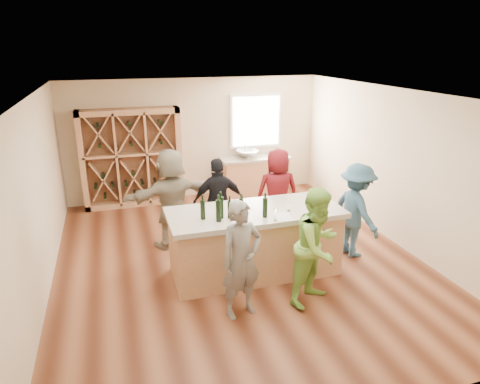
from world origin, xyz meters
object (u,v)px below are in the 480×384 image
object	(u,v)px
person_server	(356,211)
person_far_left	(172,198)
wine_bottle_a	(203,210)
sink	(247,154)
wine_rack	(132,158)
person_near_left	(241,260)
person_near_right	(318,247)
wine_bottle_d	(230,209)
wine_bottle_c	(221,208)
wine_bottle_b	(218,211)
wine_bottle_e	(241,207)
person_far_right	(277,192)
tasting_counter_base	(255,244)
wine_bottle_f	(265,208)
person_far_mid	(219,202)

from	to	relation	value
person_server	person_far_left	bearing A→B (deg)	59.87
wine_bottle_a	person_far_left	distance (m)	1.55
sink	wine_bottle_a	bearing A→B (deg)	-116.72
sink	person_server	xyz separation A→B (m)	(0.79, -3.61, -0.19)
wine_rack	sink	bearing A→B (deg)	-1.49
person_near_left	person_near_right	bearing A→B (deg)	-14.81
wine_bottle_d	wine_bottle_c	bearing A→B (deg)	165.00
wine_bottle_b	wine_bottle_e	size ratio (longest dim) A/B	1.19
sink	person_far_right	xyz separation A→B (m)	(-0.18, -2.40, -0.16)
wine_bottle_a	wine_bottle_d	bearing A→B (deg)	-10.67
wine_bottle_d	person_server	xyz separation A→B (m)	(2.32, 0.27, -0.39)
wine_bottle_c	person_far_right	size ratio (longest dim) A/B	0.19
sink	wine_bottle_e	bearing A→B (deg)	-109.22
tasting_counter_base	wine_bottle_f	distance (m)	0.79
person_near_left	person_far_right	world-z (taller)	person_far_right
wine_rack	person_server	bearing A→B (deg)	-46.47
person_near_right	wine_bottle_f	size ratio (longest dim) A/B	5.69
wine_bottle_f	person_far_right	bearing A→B (deg)	62.20
wine_bottle_a	person_far_left	xyz separation A→B (m)	(-0.25, 1.50, -0.32)
wine_bottle_d	person_far_left	size ratio (longest dim) A/B	0.15
sink	wine_bottle_a	xyz separation A→B (m)	(-1.92, -3.81, 0.21)
sink	tasting_counter_base	size ratio (longest dim) A/B	0.21
wine_bottle_c	wine_bottle_e	distance (m)	0.31
wine_bottle_a	person_near_right	distance (m)	1.73
sink	person_far_right	distance (m)	2.42
person_far_right	person_far_left	xyz separation A→B (m)	(-1.99, 0.10, 0.06)
person_server	wine_bottle_f	size ratio (longest dim) A/B	5.49
wine_bottle_a	person_far_right	distance (m)	2.27
sink	person_far_mid	size ratio (longest dim) A/B	0.34
person_far_right	person_far_left	distance (m)	1.99
wine_bottle_c	person_near_right	world-z (taller)	person_near_right
wine_bottle_b	wine_bottle_f	xyz separation A→B (m)	(0.70, -0.04, -0.01)
person_far_right	wine_bottle_d	bearing A→B (deg)	53.83
person_server	wine_bottle_c	bearing A→B (deg)	89.20
wine_bottle_c	person_server	world-z (taller)	person_server
person_server	wine_bottle_f	world-z (taller)	person_server
wine_bottle_e	person_near_right	size ratio (longest dim) A/B	0.16
person_far_mid	wine_bottle_d	bearing A→B (deg)	85.54
person_far_right	wine_bottle_c	bearing A→B (deg)	50.59
tasting_counter_base	person_server	bearing A→B (deg)	2.90
wine_bottle_d	person_far_left	bearing A→B (deg)	112.06
wine_bottle_a	person_near_left	distance (m)	1.04
wine_bottle_c	person_near_left	distance (m)	0.97
sink	person_far_left	xyz separation A→B (m)	(-2.17, -2.31, -0.10)
person_near_left	person_far_left	size ratio (longest dim) A/B	0.90
person_far_right	wine_bottle_b	bearing A→B (deg)	51.49
sink	person_near_left	xyz separation A→B (m)	(-1.61, -4.71, -0.19)
tasting_counter_base	person_near_left	world-z (taller)	person_near_left
wine_bottle_c	wine_bottle_e	world-z (taller)	wine_bottle_c
wine_rack	person_near_left	distance (m)	4.92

